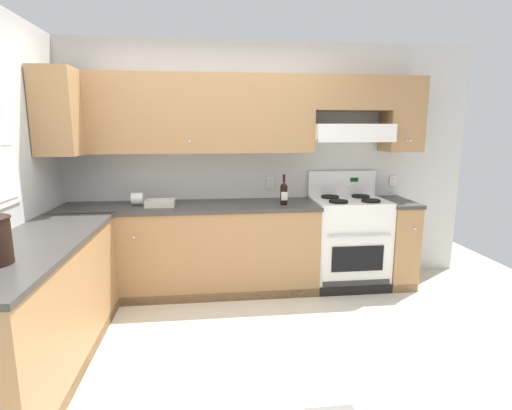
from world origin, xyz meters
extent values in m
plane|color=beige|center=(0.00, 0.00, 0.00)|extent=(7.04, 7.04, 0.00)
cube|color=silver|center=(0.46, 1.62, 1.27)|extent=(4.68, 0.12, 2.55)
cube|color=#A87A4C|center=(-0.25, 1.38, 1.80)|extent=(2.47, 0.34, 0.76)
cube|color=#A87A4C|center=(1.97, 1.38, 1.80)|extent=(0.36, 0.34, 0.76)
cube|color=#A87A4C|center=(1.39, 1.38, 2.01)|extent=(0.80, 0.34, 0.34)
cube|color=white|center=(1.39, 1.34, 1.62)|extent=(0.80, 0.46, 0.17)
cube|color=white|center=(1.39, 1.12, 1.54)|extent=(0.80, 0.03, 0.04)
sphere|color=silver|center=(-0.25, 1.20, 1.54)|extent=(0.02, 0.02, 0.02)
sphere|color=silver|center=(1.99, 1.20, 1.54)|extent=(0.02, 0.02, 0.02)
sphere|color=silver|center=(1.95, 1.20, 1.54)|extent=(0.02, 0.02, 0.02)
cube|color=silver|center=(0.59, 1.55, 1.08)|extent=(0.08, 0.01, 0.12)
cube|color=silver|center=(0.59, 1.54, 1.10)|extent=(0.03, 0.00, 0.03)
cube|color=silver|center=(0.59, 1.54, 1.06)|extent=(0.03, 0.00, 0.03)
cube|color=silver|center=(1.99, 1.55, 1.08)|extent=(0.08, 0.01, 0.12)
cube|color=silver|center=(1.99, 1.54, 1.10)|extent=(0.03, 0.00, 0.03)
cube|color=silver|center=(1.99, 1.54, 1.06)|extent=(0.03, 0.00, 0.03)
cube|color=#A87A4C|center=(-1.38, 1.20, 1.80)|extent=(0.34, 0.64, 0.76)
cube|color=#A87A4C|center=(-0.26, 1.25, 0.44)|extent=(2.53, 0.61, 0.87)
cube|color=#3D3A38|center=(-0.26, 1.25, 0.89)|extent=(2.56, 0.63, 0.04)
cube|color=#A87A4C|center=(1.91, 1.25, 0.44)|extent=(0.28, 0.61, 0.87)
cube|color=#3D3A38|center=(1.91, 1.25, 0.89)|extent=(0.30, 0.63, 0.04)
cube|color=black|center=(0.26, 0.97, 0.04)|extent=(3.54, 0.06, 0.09)
sphere|color=silver|center=(-0.77, 0.93, 0.68)|extent=(0.03, 0.03, 0.03)
sphere|color=silver|center=(1.95, 0.93, 0.68)|extent=(0.03, 0.03, 0.03)
cube|color=#A87A4C|center=(-1.25, 0.00, 0.44)|extent=(0.61, 1.89, 0.87)
cube|color=#3D3A38|center=(-1.25, 0.00, 0.89)|extent=(0.63, 1.91, 0.04)
cube|color=black|center=(-0.97, 0.00, 0.04)|extent=(0.06, 1.85, 0.09)
cube|color=white|center=(1.39, 1.25, 0.46)|extent=(0.76, 0.58, 0.91)
cube|color=black|center=(1.39, 0.95, 0.38)|extent=(0.53, 0.01, 0.26)
cylinder|color=silver|center=(1.39, 0.93, 0.62)|extent=(0.65, 0.02, 0.02)
cube|color=#333333|center=(1.39, 0.96, 0.10)|extent=(0.70, 0.01, 0.11)
cube|color=white|center=(1.39, 1.25, 0.92)|extent=(0.76, 0.58, 0.02)
cube|color=white|center=(1.39, 1.52, 1.05)|extent=(0.76, 0.04, 0.29)
cube|color=#053F0C|center=(1.52, 1.50, 1.10)|extent=(0.09, 0.01, 0.04)
cylinder|color=black|center=(1.22, 1.11, 0.94)|extent=(0.19, 0.19, 0.02)
cylinder|color=black|center=(1.22, 1.11, 0.93)|extent=(0.07, 0.07, 0.01)
cylinder|color=black|center=(1.56, 1.11, 0.94)|extent=(0.19, 0.19, 0.02)
cylinder|color=black|center=(1.56, 1.11, 0.93)|extent=(0.07, 0.07, 0.01)
cylinder|color=black|center=(1.22, 1.39, 0.94)|extent=(0.19, 0.19, 0.02)
cylinder|color=black|center=(1.22, 1.39, 0.93)|extent=(0.07, 0.07, 0.01)
cylinder|color=black|center=(1.56, 1.39, 0.94)|extent=(0.19, 0.19, 0.02)
cylinder|color=black|center=(1.56, 1.39, 0.93)|extent=(0.07, 0.07, 0.01)
cylinder|color=white|center=(1.18, 1.50, 1.03)|extent=(0.04, 0.02, 0.04)
cylinder|color=white|center=(1.32, 1.50, 1.03)|extent=(0.04, 0.02, 0.04)
cylinder|color=white|center=(1.46, 1.50, 1.03)|extent=(0.04, 0.02, 0.04)
cylinder|color=white|center=(1.60, 1.50, 1.03)|extent=(0.04, 0.02, 0.04)
cylinder|color=black|center=(0.67, 1.16, 1.01)|extent=(0.07, 0.07, 0.19)
cone|color=black|center=(0.67, 1.16, 1.12)|extent=(0.07, 0.07, 0.04)
cylinder|color=black|center=(0.67, 1.16, 1.18)|extent=(0.03, 0.03, 0.08)
cylinder|color=black|center=(0.67, 1.16, 1.20)|extent=(0.03, 0.03, 0.02)
cube|color=silver|center=(0.67, 1.12, 1.00)|extent=(0.06, 0.00, 0.08)
cube|color=beige|center=(-0.55, 1.21, 0.92)|extent=(0.22, 0.16, 0.02)
cube|color=beige|center=(-0.55, 1.11, 0.94)|extent=(0.28, 0.01, 0.06)
cube|color=beige|center=(-0.55, 1.30, 0.94)|extent=(0.28, 0.01, 0.06)
cube|color=beige|center=(-0.68, 1.21, 0.94)|extent=(0.01, 0.17, 0.06)
cube|color=beige|center=(-0.42, 1.21, 0.94)|extent=(0.01, 0.17, 0.06)
cylinder|color=white|center=(-0.78, 1.31, 0.97)|extent=(0.11, 0.12, 0.12)
cylinder|color=#9E7A51|center=(-0.84, 1.31, 0.97)|extent=(0.01, 0.04, 0.04)
camera|label=1|loc=(-0.05, -2.65, 1.65)|focal=27.57mm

